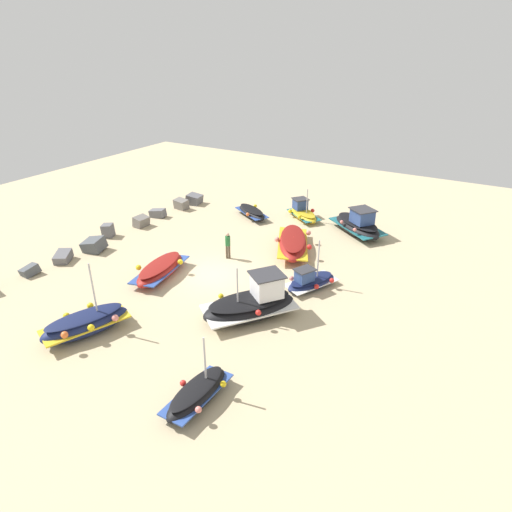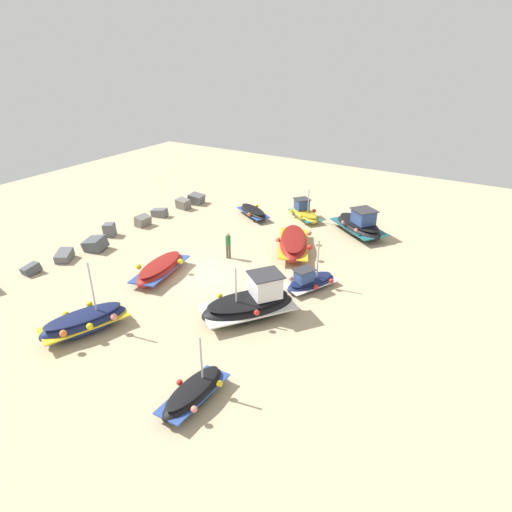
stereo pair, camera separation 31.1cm
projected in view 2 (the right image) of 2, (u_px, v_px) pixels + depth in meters
name	position (u px, v px, depth m)	size (l,w,h in m)	color
ground_plane	(211.00, 274.00, 26.22)	(56.56, 56.56, 0.00)	#C6B289
fishing_boat_0	(251.00, 304.00, 21.86)	(5.07, 4.49, 2.92)	black
fishing_boat_1	(160.00, 269.00, 25.79)	(4.50, 2.41, 0.98)	maroon
fishing_boat_2	(310.00, 281.00, 24.50)	(3.45, 2.52, 2.83)	navy
fishing_boat_3	(85.00, 322.00, 20.66)	(4.33, 2.79, 3.56)	navy
fishing_boat_4	(194.00, 393.00, 16.71)	(3.28, 1.62, 2.70)	black
fishing_boat_5	(293.00, 243.00, 28.85)	(5.51, 3.96, 1.12)	maroon
fishing_boat_6	(253.00, 212.00, 34.53)	(2.74, 3.63, 0.76)	black
fishing_boat_7	(359.00, 225.00, 31.36)	(4.34, 4.90, 2.02)	black
fishing_boat_8	(304.00, 213.00, 34.18)	(3.08, 3.49, 2.53)	gold
person_walking	(228.00, 244.00, 27.68)	(0.32, 0.32, 1.74)	brown
breakwater_rocks	(99.00, 238.00, 29.91)	(20.52, 2.79, 1.34)	slate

